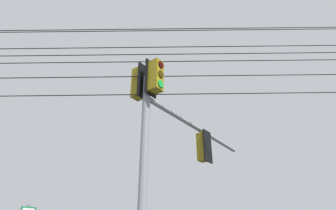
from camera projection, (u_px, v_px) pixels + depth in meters
signal_mast_assembly at (166, 140)px, 7.56m from camera, size 5.43×0.96×6.82m
overhead_wire_span at (178, 55)px, 8.03m from camera, size 11.42×14.67×2.49m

